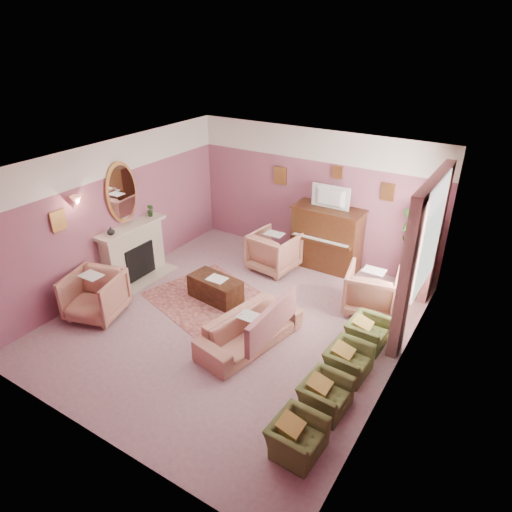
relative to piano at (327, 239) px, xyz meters
The scene contains 48 objects.
floor 2.80m from the piano, 100.57° to the right, with size 5.50×6.00×0.01m, color gray.
ceiling 3.47m from the piano, 100.57° to the right, with size 5.50×6.00×0.01m, color white.
wall_back 0.96m from the piano, 147.38° to the left, with size 5.50×0.02×2.80m, color #734561.
wall_front 5.75m from the piano, 95.03° to the right, with size 5.50×0.02×2.80m, color #734561.
wall_left 4.28m from the piano, 140.49° to the right, with size 0.02×6.00×2.80m, color #734561.
wall_right 3.58m from the piano, 49.98° to the right, with size 0.02×6.00×2.80m, color #734561.
picture_rail_band 1.92m from the piano, 148.20° to the left, with size 5.50×0.01×0.65m, color white.
stripe_panel 2.66m from the piano, 31.69° to the right, with size 0.01×3.00×2.15m, color #ACB5A4.
fireplace_surround 3.96m from the piano, 141.25° to the right, with size 0.30×1.40×1.10m, color beige.
fireplace_inset 3.89m from the piano, 140.33° to the right, with size 0.18×0.72×0.68m, color black.
fire_ember 3.88m from the piano, 139.95° to the right, with size 0.06×0.54×0.10m, color #FF5618.
mantel_shelf 3.97m from the piano, 140.98° to the right, with size 0.40×1.55×0.07m, color beige.
hearth 3.86m from the piano, 139.37° to the right, with size 0.55×1.50×0.02m, color beige.
mirror_frame 4.21m from the piano, 142.22° to the right, with size 0.04×0.72×1.20m, color #C58F47.
mirror_glass 4.19m from the piano, 142.01° to the right, with size 0.01×0.60×1.06m, color silver.
sconce_shade 4.90m from the piano, 131.47° to the right, with size 0.20×0.20×0.16m, color #E68962.
piano is the anchor object (origin of this frame).
piano_keyshelf 0.36m from the piano, 90.00° to the right, with size 1.30×0.12×0.06m, color #3F1F10.
piano_keys 0.37m from the piano, 90.00° to the right, with size 1.20×0.08×0.02m, color white.
piano_top 0.66m from the piano, ahead, with size 1.45×0.65×0.04m, color #3F1F10.
television 0.95m from the piano, 90.00° to the right, with size 0.80×0.12×0.48m, color black.
print_back_left 1.71m from the piano, 167.85° to the left, with size 0.30×0.03×0.38m, color #C58F47.
print_back_right 1.57m from the piano, 14.93° to the left, with size 0.26×0.03×0.34m, color #C58F47.
print_back_mid 1.38m from the piano, 90.00° to the left, with size 0.22×0.03×0.26m, color #C58F47.
print_left_wall 5.15m from the piano, 129.60° to the right, with size 0.03×0.28×0.36m, color #C58F47.
window_blind 2.69m from the piano, 27.19° to the right, with size 0.03×1.40×1.80m, color beige.
curtain_left 3.02m from the piano, 44.04° to the right, with size 0.16×0.34×2.60m, color #A25D62.
curtain_right 2.23m from the piano, ahead, with size 0.16×0.34×2.60m, color #A25D62.
pelmet 3.07m from the piano, 28.06° to the right, with size 0.16×2.20×0.16m, color #A25D62.
mantel_plant 3.67m from the piano, 147.67° to the right, with size 0.16×0.16×0.28m, color #21471A.
mantel_vase 4.30m from the piano, 135.67° to the right, with size 0.16×0.16×0.16m, color white.
area_rug 2.75m from the piano, 114.49° to the right, with size 2.50×1.80×0.01m, color #99534F.
coffee_table 2.63m from the piano, 117.65° to the right, with size 1.00×0.50×0.45m, color black.
table_paper 2.58m from the piano, 116.66° to the right, with size 0.35×0.28×0.01m, color silver.
sofa 3.10m from the piano, 88.65° to the right, with size 0.62×1.85×0.75m, color tan.
sofa_throw 3.12m from the piano, 81.29° to the right, with size 0.09×1.40×0.51m, color #A25D62.
floral_armchair_left 1.13m from the piano, 141.68° to the right, with size 0.88×0.88×0.92m, color tan.
floral_armchair_right 1.79m from the piano, 38.84° to the right, with size 0.88×0.88×0.92m, color tan.
floral_armchair_front 4.68m from the piano, 124.70° to the right, with size 0.88×0.88×0.92m, color tan.
olive_chair_a 4.85m from the piano, 69.74° to the right, with size 0.47×0.67×0.58m, color #545F2E.
olive_chair_b 4.09m from the piano, 65.74° to the right, with size 0.47×0.67×0.58m, color #545F2E.
olive_chair_c 3.36m from the piano, 59.96° to the right, with size 0.47×0.67×0.58m, color #545F2E.
olive_chair_d 2.69m from the piano, 51.10° to the right, with size 0.47×0.67×0.58m, color #545F2E.
side_table 1.86m from the piano, ahead, with size 0.52×0.52×0.70m, color silver.
side_plant_big 1.85m from the piano, ahead, with size 0.30×0.30×0.34m, color #21471A.
side_plant_small 1.97m from the piano, ahead, with size 0.16×0.16×0.28m, color #21471A.
palm_pot 1.89m from the piano, ahead, with size 0.34×0.34×0.34m, color brown.
palm_plant 1.88m from the piano, ahead, with size 0.76×0.76×1.44m, color #21471A.
Camera 1 is at (3.82, -5.41, 4.66)m, focal length 32.00 mm.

